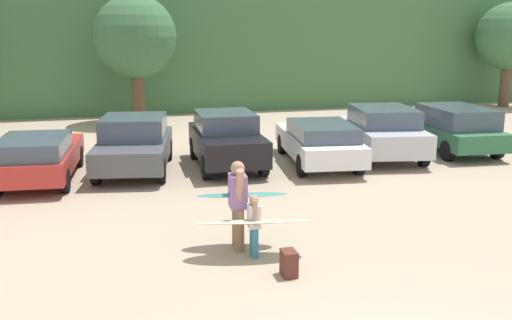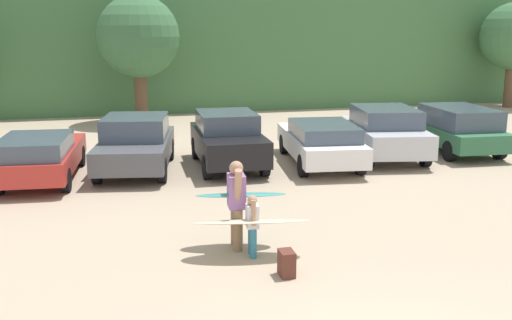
% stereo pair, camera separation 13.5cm
% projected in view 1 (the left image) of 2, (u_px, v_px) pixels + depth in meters
% --- Properties ---
extents(hillside_ridge, '(108.00, 12.00, 6.39)m').
position_uv_depth(hillside_ridge, '(163.00, 44.00, 33.21)').
color(hillside_ridge, '#427042').
rests_on(hillside_ridge, ground_plane).
extents(tree_far_right, '(3.56, 3.56, 5.54)m').
position_uv_depth(tree_far_right, '(135.00, 37.00, 24.80)').
color(tree_far_right, brown).
rests_on(tree_far_right, ground_plane).
extents(tree_left, '(3.47, 3.47, 5.42)m').
position_uv_depth(tree_left, '(510.00, 37.00, 29.98)').
color(tree_left, brown).
rests_on(tree_left, ground_plane).
extents(parked_car_red, '(2.18, 4.55, 1.34)m').
position_uv_depth(parked_car_red, '(39.00, 156.00, 15.72)').
color(parked_car_red, '#B72D28').
rests_on(parked_car_red, ground_plane).
extents(parked_car_dark_gray, '(2.65, 4.56, 1.61)m').
position_uv_depth(parked_car_dark_gray, '(134.00, 143.00, 16.91)').
color(parked_car_dark_gray, '#4C4F54').
rests_on(parked_car_dark_gray, ground_plane).
extents(parked_car_black, '(1.94, 4.07, 1.65)m').
position_uv_depth(parked_car_black, '(226.00, 139.00, 17.40)').
color(parked_car_black, black).
rests_on(parked_car_black, ground_plane).
extents(parked_car_white, '(2.40, 4.92, 1.34)m').
position_uv_depth(parked_car_white, '(319.00, 141.00, 17.75)').
color(parked_car_white, white).
rests_on(parked_car_white, ground_plane).
extents(parked_car_silver, '(2.64, 4.54, 1.63)m').
position_uv_depth(parked_car_silver, '(383.00, 131.00, 18.71)').
color(parked_car_silver, silver).
rests_on(parked_car_silver, ground_plane).
extents(parked_car_forest_green, '(2.20, 4.70, 1.55)m').
position_uv_depth(parked_car_forest_green, '(452.00, 127.00, 19.63)').
color(parked_car_forest_green, '#2D6642').
rests_on(parked_car_forest_green, ground_plane).
extents(person_adult, '(0.35, 0.82, 1.72)m').
position_uv_depth(person_adult, '(238.00, 200.00, 10.90)').
color(person_adult, '#8C6B4C').
rests_on(person_adult, ground_plane).
extents(person_child, '(0.24, 0.47, 1.17)m').
position_uv_depth(person_child, '(254.00, 222.00, 10.58)').
color(person_child, teal).
rests_on(person_child, ground_plane).
extents(surfboard_teal, '(1.80, 0.77, 0.15)m').
position_uv_depth(surfboard_teal, '(242.00, 195.00, 11.04)').
color(surfboard_teal, teal).
extents(surfboard_cream, '(2.27, 0.98, 0.21)m').
position_uv_depth(surfboard_cream, '(253.00, 222.00, 10.56)').
color(surfboard_cream, beige).
extents(backpack_dropped, '(0.24, 0.34, 0.45)m').
position_uv_depth(backpack_dropped, '(289.00, 263.00, 9.83)').
color(backpack_dropped, '#592D23').
rests_on(backpack_dropped, ground_plane).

